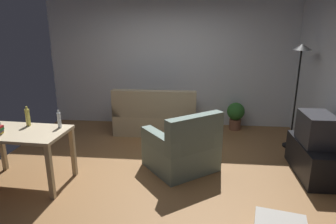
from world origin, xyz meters
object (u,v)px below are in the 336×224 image
(tv, at_px, (317,129))
(desk, at_px, (21,139))
(potted_plant, at_px, (236,114))
(bottle_squat, at_px, (28,117))
(bottle_clear, at_px, (59,120))
(torchiere_lamp, at_px, (299,68))
(couch, at_px, (156,117))
(armchair, at_px, (183,149))
(tv_stand, at_px, (312,159))

(tv, distance_m, desk, 4.06)
(potted_plant, relative_size, bottle_squat, 2.05)
(bottle_squat, bearing_deg, tv, 6.15)
(bottle_clear, bearing_deg, desk, -158.12)
(torchiere_lamp, height_order, bottle_clear, torchiere_lamp)
(couch, distance_m, potted_plant, 1.65)
(armchair, bearing_deg, desk, -21.48)
(desk, height_order, bottle_squat, bottle_squat)
(torchiere_lamp, bearing_deg, bottle_squat, -160.00)
(torchiere_lamp, bearing_deg, tv_stand, -90.00)
(bottle_squat, xyz_separation_m, bottle_clear, (0.47, -0.03, -0.01))
(tv, bearing_deg, torchiere_lamp, 0.20)
(potted_plant, height_order, bottle_clear, bottle_clear)
(tv, distance_m, bottle_squat, 4.04)
(tv, bearing_deg, couch, 58.27)
(couch, distance_m, bottle_clear, 2.33)
(torchiere_lamp, relative_size, potted_plant, 3.18)
(bottle_clear, bearing_deg, torchiere_lamp, 22.86)
(tv_stand, relative_size, tv, 1.83)
(desk, bearing_deg, tv_stand, 12.41)
(tv_stand, relative_size, potted_plant, 1.93)
(couch, bearing_deg, tv, 148.27)
(tv_stand, relative_size, torchiere_lamp, 0.61)
(torchiere_lamp, bearing_deg, couch, 168.19)
(potted_plant, relative_size, armchair, 0.46)
(bottle_squat, bearing_deg, couch, 52.82)
(desk, xyz_separation_m, armchair, (2.13, 0.63, -0.33))
(couch, height_order, bottle_squat, bottle_squat)
(desk, distance_m, bottle_clear, 0.55)
(torchiere_lamp, xyz_separation_m, bottle_squat, (-4.01, -1.46, -0.53))
(bottle_clear, bearing_deg, tv, 7.48)
(bottle_clear, bearing_deg, bottle_squat, 175.90)
(tv_stand, bearing_deg, bottle_squat, 96.15)
(torchiere_lamp, relative_size, bottle_clear, 7.26)
(armchair, bearing_deg, couch, -106.14)
(desk, bearing_deg, couch, 58.87)
(tv, bearing_deg, potted_plant, 25.41)
(potted_plant, xyz_separation_m, armchair, (-0.99, -1.89, -0.01))
(torchiere_lamp, xyz_separation_m, bottle_clear, (-3.54, -1.49, -0.54))
(tv_stand, bearing_deg, armchair, 90.81)
(torchiere_lamp, height_order, bottle_squat, torchiere_lamp)
(couch, bearing_deg, torchiere_lamp, 168.19)
(tv, distance_m, bottle_clear, 3.58)
(desk, bearing_deg, potted_plant, 41.99)
(tv, relative_size, potted_plant, 1.05)
(potted_plant, distance_m, bottle_clear, 3.57)
(armchair, bearing_deg, torchiere_lamp, 171.46)
(desk, distance_m, potted_plant, 4.02)
(tv_stand, height_order, armchair, armchair)
(desk, xyz_separation_m, bottle_squat, (-0.00, 0.22, 0.23))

